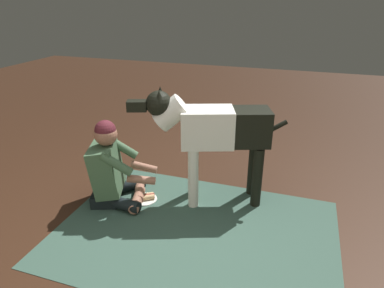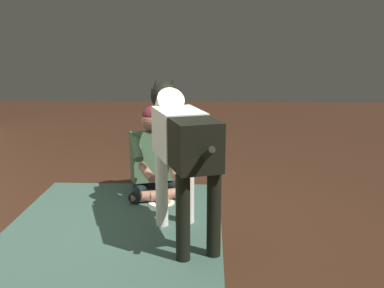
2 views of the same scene
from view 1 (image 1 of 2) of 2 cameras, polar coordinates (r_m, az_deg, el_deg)
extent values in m
plane|color=#372013|center=(3.02, 0.50, -14.33)|extent=(14.52, 14.52, 0.00)
cube|color=#385549|center=(3.00, 0.59, -14.43)|extent=(2.33, 1.68, 0.01)
cube|color=black|center=(3.47, -14.11, -8.28)|extent=(0.34, 0.40, 0.12)
cylinder|color=black|center=(3.57, -11.08, -6.95)|extent=(0.36, 0.36, 0.11)
cylinder|color=#A46B54|center=(3.49, -8.80, -7.65)|extent=(0.23, 0.37, 0.09)
cylinder|color=black|center=(3.31, -11.93, -9.69)|extent=(0.41, 0.15, 0.11)
cylinder|color=#A46B54|center=(3.34, -9.15, -9.16)|extent=(0.19, 0.37, 0.09)
cube|color=#436445|center=(3.32, -14.14, -3.97)|extent=(0.39, 0.47, 0.49)
cylinder|color=#436445|center=(3.39, -11.49, -0.64)|extent=(0.30, 0.17, 0.24)
cylinder|color=#A46B54|center=(3.40, -8.04, -3.84)|extent=(0.28, 0.12, 0.12)
cylinder|color=#436445|center=(3.08, -12.54, -3.33)|extent=(0.30, 0.17, 0.24)
cylinder|color=#A46B54|center=(3.18, -8.53, -5.93)|extent=(0.27, 0.19, 0.12)
sphere|color=#A46B54|center=(3.17, -14.27, 1.58)|extent=(0.21, 0.21, 0.21)
sphere|color=#591F28|center=(3.16, -14.33, 2.20)|extent=(0.19, 0.19, 0.19)
cylinder|color=white|center=(3.17, 0.22, -5.80)|extent=(0.10, 0.10, 0.59)
cylinder|color=white|center=(3.36, 0.13, -4.00)|extent=(0.10, 0.10, 0.59)
cylinder|color=black|center=(3.24, 10.87, -5.59)|extent=(0.10, 0.10, 0.59)
cylinder|color=black|center=(3.42, 10.18, -3.84)|extent=(0.10, 0.10, 0.59)
cube|color=white|center=(3.07, 2.53, 2.85)|extent=(0.55, 0.45, 0.34)
cube|color=black|center=(3.12, 9.17, 2.86)|extent=(0.48, 0.41, 0.33)
cylinder|color=white|center=(3.02, -3.57, 5.23)|extent=(0.39, 0.32, 0.34)
sphere|color=black|center=(3.00, -5.59, 6.75)|extent=(0.23, 0.23, 0.23)
cube|color=black|center=(3.03, -9.22, 6.36)|extent=(0.20, 0.15, 0.09)
cone|color=black|center=(2.91, -5.52, 7.97)|extent=(0.10, 0.10, 0.10)
cone|color=black|center=(3.04, -5.34, 8.68)|extent=(0.10, 0.10, 0.10)
cylinder|color=black|center=(3.17, 13.03, 2.28)|extent=(0.30, 0.14, 0.20)
cylinder|color=white|center=(3.44, -7.85, -9.16)|extent=(0.23, 0.23, 0.01)
cylinder|color=#E8BC82|center=(3.44, -7.93, -8.55)|extent=(0.17, 0.14, 0.05)
cylinder|color=#E8BC82|center=(3.40, -7.82, -8.93)|extent=(0.17, 0.14, 0.05)
cylinder|color=#A14135|center=(3.42, -7.88, -8.64)|extent=(0.17, 0.13, 0.04)
camera|label=2|loc=(3.90, 57.83, 6.66)|focal=42.29mm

